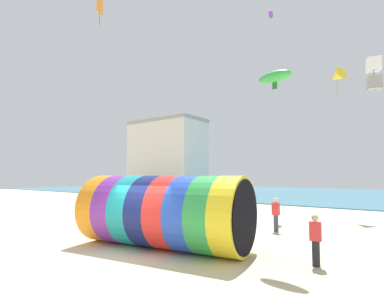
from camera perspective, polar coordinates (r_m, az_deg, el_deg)
ground_plane at (r=11.40m, az=-13.00°, el=-18.83°), size 120.00×120.00×0.00m
sea at (r=49.24m, az=26.56°, el=-7.04°), size 120.00×40.00×0.10m
giant_inflatable_tube at (r=12.36m, az=-5.47°, el=-10.94°), size 7.26×3.80×2.89m
kite_handler at (r=10.76m, az=22.48°, el=-14.94°), size 0.39×0.27×1.65m
kite_green_parafoil at (r=12.47m, az=15.45°, el=13.88°), size 1.50×0.79×0.72m
kite_purple_parafoil at (r=30.08m, az=14.77°, el=24.26°), size 0.67×1.16×0.58m
kite_yellow_delta at (r=26.37m, az=25.84°, el=13.05°), size 1.63×1.57×2.02m
kite_orange_diamond at (r=18.24m, az=-17.16°, el=25.30°), size 0.32×0.59×1.58m
kite_white_box at (r=16.36m, az=31.34°, el=12.86°), size 0.68×0.68×1.55m
bystander_near_water at (r=16.32m, az=15.68°, el=-11.09°), size 0.41×0.32×1.74m
promenade_building at (r=46.08m, az=-4.80°, el=-0.70°), size 11.59×6.17×11.31m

